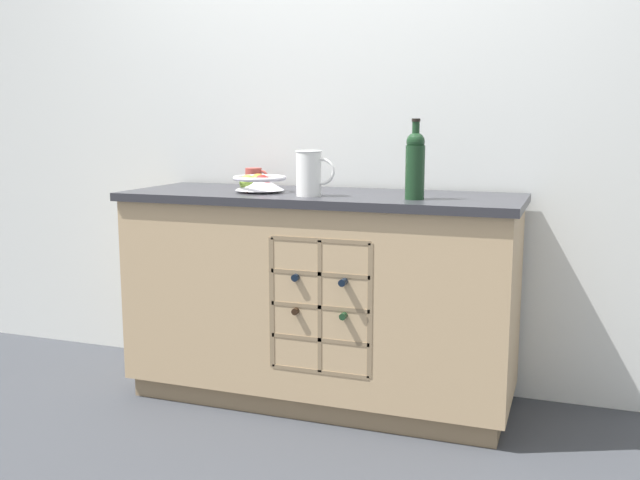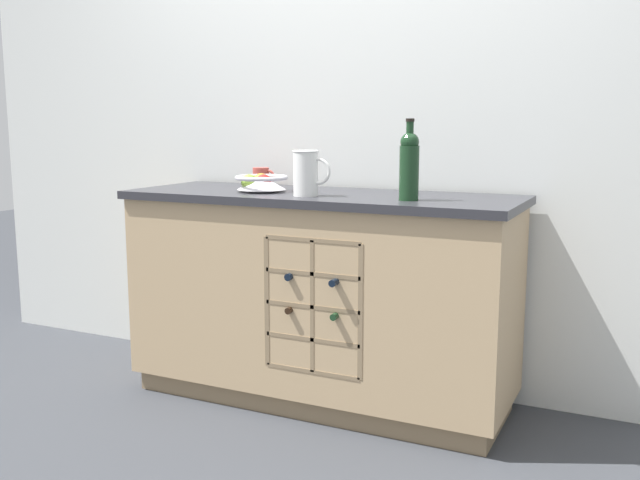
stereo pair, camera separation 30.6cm
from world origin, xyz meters
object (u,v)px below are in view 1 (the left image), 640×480
object	(u,v)px
fruit_bowl	(259,182)
white_pitcher	(310,172)
ceramic_mug	(254,177)
standing_wine_bottle	(415,163)

from	to	relation	value
fruit_bowl	white_pitcher	size ratio (longest dim) A/B	1.24
ceramic_mug	standing_wine_bottle	xyz separation A→B (m)	(0.82, -0.29, 0.10)
white_pitcher	standing_wine_bottle	distance (m)	0.43
fruit_bowl	white_pitcher	distance (m)	0.29
white_pitcher	ceramic_mug	xyz separation A→B (m)	(-0.40, 0.31, -0.05)
ceramic_mug	standing_wine_bottle	size ratio (longest dim) A/B	0.36
white_pitcher	standing_wine_bottle	xyz separation A→B (m)	(0.43, 0.02, 0.04)
white_pitcher	standing_wine_bottle	world-z (taller)	standing_wine_bottle
standing_wine_bottle	ceramic_mug	bearing A→B (deg)	160.67
fruit_bowl	standing_wine_bottle	xyz separation A→B (m)	(0.70, -0.06, 0.10)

